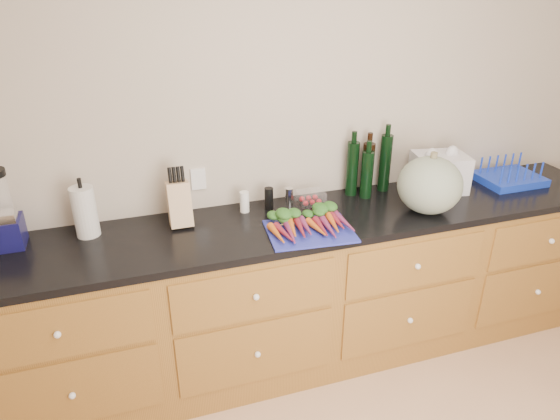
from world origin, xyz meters
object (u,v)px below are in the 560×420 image
object	(u,v)px
knife_block	(179,204)
tomato_box	(311,198)
blender_appliance	(1,214)
squash	(430,185)
dish_rack	(509,176)
paper_towel	(85,212)
cutting_board	(310,231)
carrots	(307,223)

from	to	relation	value
knife_block	tomato_box	world-z (taller)	knife_block
blender_appliance	tomato_box	xyz separation A→B (m)	(1.58, 0.01, -0.14)
squash	blender_appliance	distance (m)	2.17
squash	tomato_box	size ratio (longest dim) A/B	2.31
dish_rack	paper_towel	bearing A→B (deg)	178.18
blender_appliance	cutting_board	bearing A→B (deg)	-12.42
cutting_board	dish_rack	bearing A→B (deg)	9.45
carrots	tomato_box	bearing A→B (deg)	65.74
carrots	dish_rack	bearing A→B (deg)	7.95
tomato_box	squash	bearing A→B (deg)	-27.45
squash	tomato_box	world-z (taller)	squash
cutting_board	dish_rack	distance (m)	1.46
cutting_board	squash	size ratio (longest dim) A/B	1.24
dish_rack	carrots	bearing A→B (deg)	-172.05
carrots	paper_towel	world-z (taller)	paper_towel
carrots	tomato_box	distance (m)	0.32
paper_towel	tomato_box	size ratio (longest dim) A/B	1.72
knife_block	dish_rack	world-z (taller)	knife_block
paper_towel	tomato_box	distance (m)	1.21
blender_appliance	dish_rack	xyz separation A→B (m)	(2.89, -0.08, -0.14)
cutting_board	paper_towel	bearing A→B (deg)	163.46
knife_block	paper_towel	bearing A→B (deg)	177.53
carrots	knife_block	world-z (taller)	knife_block
knife_block	squash	bearing A→B (deg)	-11.52
squash	carrots	bearing A→B (deg)	179.35
paper_towel	knife_block	size ratio (longest dim) A/B	1.12
carrots	tomato_box	world-z (taller)	tomato_box
carrots	dish_rack	world-z (taller)	dish_rack
cutting_board	paper_towel	xyz separation A→B (m)	(-1.08, 0.32, 0.12)
blender_appliance	carrots	bearing A→B (deg)	-10.95
blender_appliance	knife_block	world-z (taller)	blender_appliance
paper_towel	knife_block	world-z (taller)	paper_towel
carrots	dish_rack	size ratio (longest dim) A/B	1.06
carrots	squash	distance (m)	0.72
cutting_board	knife_block	bearing A→B (deg)	153.97
carrots	blender_appliance	world-z (taller)	blender_appliance
cutting_board	blender_appliance	bearing A→B (deg)	167.58
cutting_board	squash	xyz separation A→B (m)	(0.71, 0.03, 0.15)
cutting_board	carrots	distance (m)	0.05
cutting_board	knife_block	size ratio (longest dim) A/B	1.87
carrots	blender_appliance	bearing A→B (deg)	169.05
blender_appliance	tomato_box	distance (m)	1.58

